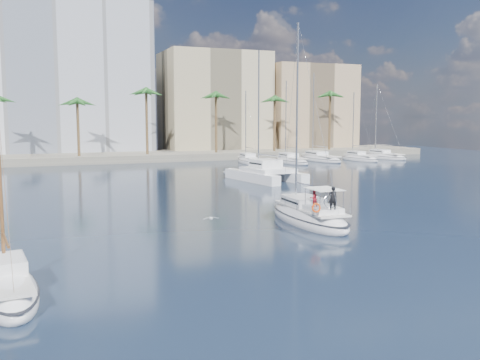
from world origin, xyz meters
name	(u,v)px	position (x,y,z in m)	size (l,w,h in m)	color
ground	(245,231)	(0.00, 0.00, 0.00)	(160.00, 160.00, 0.00)	black
quay	(110,157)	(0.00, 61.00, 0.60)	(120.00, 14.00, 1.20)	gray
building_modern	(30,80)	(-12.00, 73.00, 14.00)	(42.00, 16.00, 28.00)	white
building_beige	(214,104)	(22.00, 70.00, 10.00)	(20.00, 14.00, 20.00)	tan
building_tan_right	(307,109)	(42.00, 68.00, 9.00)	(18.00, 12.00, 18.00)	tan
palm_centre	(112,99)	(0.00, 57.00, 10.28)	(3.60, 3.60, 12.30)	brown
palm_right	(298,101)	(34.00, 57.00, 10.28)	(3.60, 3.60, 12.30)	brown
main_sloop	(309,216)	(5.22, 0.89, 0.48)	(3.56, 10.10, 14.83)	white
small_sloop	(8,288)	(-13.99, -8.40, 0.40)	(3.04, 7.51, 10.52)	white
catamaran	(266,171)	(12.85, 24.87, 1.10)	(6.65, 10.91, 15.15)	white
seagull	(211,218)	(-2.05, 0.87, 0.84)	(1.07, 0.46, 0.20)	silver
moored_yacht_a	(249,163)	(20.00, 47.00, 0.00)	(2.72, 9.35, 11.90)	white
moored_yacht_b	(291,163)	(26.50, 45.00, 0.00)	(3.14, 10.78, 13.72)	white
moored_yacht_c	(320,161)	(33.00, 47.00, 0.00)	(3.55, 12.21, 15.54)	white
moored_yacht_d	(359,161)	(39.50, 45.00, 0.00)	(2.72, 9.35, 11.90)	white
moored_yacht_e	(384,159)	(46.00, 47.00, 0.00)	(3.14, 10.78, 13.72)	white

